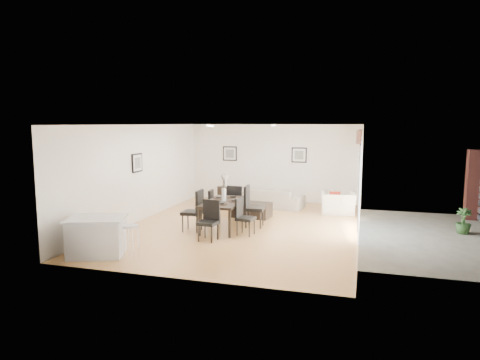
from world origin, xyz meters
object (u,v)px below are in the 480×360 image
(dining_chair_head, at_px, (210,218))
(bar_stool, at_px, (131,230))
(sofa, at_px, (271,198))
(armchair, at_px, (338,203))
(dining_table, at_px, (224,204))
(side_table, at_px, (226,194))
(coffee_table, at_px, (252,210))
(dining_chair_wfar, at_px, (207,205))
(dining_chair_wnear, at_px, (195,208))
(dining_chair_efar, at_px, (251,204))
(dining_chair_enear, at_px, (243,214))
(dining_chair_foot, at_px, (236,201))
(kitchen_island, at_px, (97,236))

(dining_chair_head, xyz_separation_m, bar_stool, (-1.04, -1.78, 0.07))
(sofa, bearing_deg, armchair, 177.61)
(dining_table, bearing_deg, bar_stool, -111.54)
(armchair, bearing_deg, side_table, -19.29)
(sofa, bearing_deg, coffee_table, 91.89)
(dining_chair_wfar, relative_size, dining_chair_head, 0.99)
(sofa, height_order, dining_table, dining_table)
(armchair, height_order, coffee_table, armchair)
(dining_chair_wnear, xyz_separation_m, dining_chair_efar, (1.23, 0.88, 0.02))
(coffee_table, height_order, bar_stool, bar_stool)
(dining_chair_wfar, distance_m, coffee_table, 1.52)
(dining_chair_enear, xyz_separation_m, bar_stool, (-1.66, -2.45, 0.09))
(side_table, bearing_deg, coffee_table, -54.25)
(dining_chair_wfar, relative_size, bar_stool, 1.34)
(sofa, bearing_deg, dining_chair_foot, 84.63)
(dining_chair_wnear, height_order, dining_chair_efar, dining_chair_efar)
(kitchen_island, distance_m, bar_stool, 0.82)
(dining_chair_enear, bearing_deg, dining_table, 62.72)
(kitchen_island, bearing_deg, dining_chair_head, 24.05)
(dining_chair_wnear, xyz_separation_m, kitchen_island, (-1.22, -2.44, -0.18))
(dining_table, bearing_deg, armchair, 43.07)
(dining_chair_wnear, relative_size, dining_chair_enear, 1.16)
(kitchen_island, bearing_deg, dining_chair_foot, 45.33)
(dining_chair_foot, xyz_separation_m, kitchen_island, (-1.83, -3.98, -0.14))
(coffee_table, bearing_deg, sofa, 88.33)
(dining_chair_wnear, bearing_deg, side_table, -174.93)
(sofa, relative_size, dining_table, 1.17)
(armchair, xyz_separation_m, dining_table, (-2.74, -2.73, 0.33))
(sofa, xyz_separation_m, dining_chair_wfar, (-1.19, -2.75, 0.22))
(dining_chair_foot, relative_size, kitchen_island, 0.71)
(dining_chair_enear, bearing_deg, dining_chair_head, 144.24)
(sofa, relative_size, kitchen_island, 1.50)
(dining_chair_wnear, bearing_deg, sofa, 159.70)
(bar_stool, bearing_deg, kitchen_island, -180.00)
(dining_table, distance_m, bar_stool, 3.06)
(dining_table, distance_m, dining_chair_enear, 0.78)
(dining_chair_wnear, relative_size, kitchen_island, 0.76)
(dining_chair_enear, bearing_deg, dining_chair_wnear, 97.51)
(dining_chair_foot, distance_m, bar_stool, 4.11)
(dining_chair_wnear, xyz_separation_m, coffee_table, (0.96, 2.02, -0.38))
(side_table, bearing_deg, sofa, -14.38)
(dining_chair_wnear, bearing_deg, dining_chair_enear, 87.97)
(dining_table, height_order, coffee_table, dining_table)
(dining_table, xyz_separation_m, dining_chair_enear, (0.63, -0.43, -0.15))
(dining_chair_head, bearing_deg, bar_stool, -114.38)
(dining_chair_efar, xyz_separation_m, bar_stool, (-1.64, -3.32, -0.01))
(dining_chair_foot, bearing_deg, coffee_table, -122.20)
(bar_stool, bearing_deg, dining_chair_efar, 63.64)
(armchair, bearing_deg, dining_chair_enear, 50.19)
(dining_table, distance_m, dining_chair_efar, 0.76)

